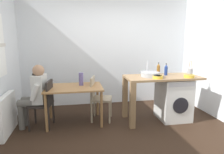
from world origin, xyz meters
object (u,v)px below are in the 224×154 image
object	(u,v)px
utensil_crock	(190,71)
dining_table	(74,91)
vase	(81,79)
bottle_tall_green	(158,69)
bottle_squat_brown	(166,70)
chair_opposite	(98,96)
washing_machine	(173,99)
chair_person_seat	(45,101)
mixing_bowl	(158,77)
seated_person	(35,93)
colander	(189,76)

from	to	relation	value
utensil_crock	dining_table	bearing A→B (deg)	177.14
vase	dining_table	bearing A→B (deg)	-146.31
bottle_tall_green	bottle_squat_brown	distance (m)	0.19
vase	chair_opposite	bearing A→B (deg)	-5.49
bottle_squat_brown	bottle_tall_green	bearing A→B (deg)	119.44
washing_machine	utensil_crock	bearing A→B (deg)	8.10
chair_person_seat	washing_machine	bearing A→B (deg)	-82.95
bottle_squat_brown	mixing_bowl	bearing A→B (deg)	-135.96
chair_opposite	bottle_tall_green	world-z (taller)	bottle_tall_green
seated_person	vase	world-z (taller)	seated_person
seated_person	utensil_crock	distance (m)	3.12
chair_person_seat	mixing_bowl	size ratio (longest dim) A/B	4.66
chair_opposite	bottle_tall_green	size ratio (longest dim) A/B	3.65
chair_opposite	seated_person	size ratio (longest dim) A/B	0.75
seated_person	bottle_squat_brown	xyz separation A→B (m)	(2.58, 0.01, 0.36)
chair_opposite	bottle_squat_brown	distance (m)	1.50
dining_table	washing_machine	world-z (taller)	washing_machine
bottle_squat_brown	vase	world-z (taller)	bottle_squat_brown
chair_person_seat	chair_opposite	xyz separation A→B (m)	(1.02, 0.18, 0.00)
seated_person	colander	size ratio (longest dim) A/B	6.00
chair_opposite	utensil_crock	distance (m)	1.98
bottle_tall_green	bottle_squat_brown	world-z (taller)	bottle_tall_green
chair_opposite	bottle_squat_brown	bearing A→B (deg)	98.25
vase	bottle_tall_green	bearing A→B (deg)	-0.54
dining_table	seated_person	size ratio (longest dim) A/B	0.92
dining_table	utensil_crock	size ratio (longest dim) A/B	3.67
seated_person	utensil_crock	size ratio (longest dim) A/B	4.01
washing_machine	bottle_squat_brown	xyz separation A→B (m)	(-0.15, 0.09, 0.60)
seated_person	washing_machine	size ratio (longest dim) A/B	1.40
seated_person	bottle_squat_brown	bearing A→B (deg)	-81.47
chair_opposite	utensil_crock	xyz separation A→B (m)	(1.92, -0.19, 0.48)
colander	mixing_bowl	bearing A→B (deg)	178.20
chair_person_seat	mixing_bowl	distance (m)	2.18
bottle_squat_brown	chair_person_seat	bearing A→B (deg)	-179.31
mixing_bowl	colander	bearing A→B (deg)	-1.80
washing_machine	mixing_bowl	distance (m)	0.72
vase	chair_person_seat	bearing A→B (deg)	-163.15
utensil_crock	vase	xyz separation A→B (m)	(-2.24, 0.22, -0.12)
seated_person	dining_table	bearing A→B (deg)	-74.54
vase	colander	bearing A→B (deg)	-13.34
chair_opposite	bottle_tall_green	xyz separation A→B (m)	(1.30, 0.02, 0.52)
dining_table	mixing_bowl	distance (m)	1.65
utensil_crock	bottle_tall_green	bearing A→B (deg)	161.62
seated_person	chair_person_seat	bearing A→B (deg)	-90.00
chair_person_seat	seated_person	size ratio (longest dim) A/B	0.75
bottle_tall_green	colander	distance (m)	0.65
chair_person_seat	vase	bearing A→B (deg)	-64.75
chair_person_seat	colander	xyz separation A→B (m)	(2.76, -0.28, 0.44)
chair_opposite	washing_machine	size ratio (longest dim) A/B	1.05
dining_table	chair_person_seat	size ratio (longest dim) A/B	1.22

